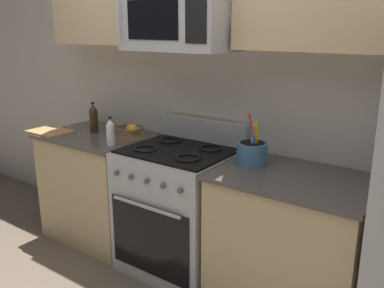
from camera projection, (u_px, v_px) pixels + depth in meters
wall_back at (210, 90)px, 3.14m from camera, size 8.00×0.10×2.60m
counter_left at (100, 186)px, 3.53m from camera, size 0.90×0.66×0.91m
range_oven at (179, 209)px, 3.05m from camera, size 0.76×0.70×1.09m
counter_right at (290, 245)px, 2.57m from camera, size 0.94×0.66×0.91m
microwave at (180, 20)px, 2.71m from camera, size 0.74×0.44×0.39m
upper_cabinets_left at (105, 1)px, 3.26m from camera, size 0.89×0.34×0.65m
utensil_crock at (252, 152)px, 2.65m from camera, size 0.20×0.20×0.34m
fruit_basket at (130, 131)px, 3.31m from camera, size 0.23×0.23×0.11m
apple_loose at (111, 130)px, 3.40m from camera, size 0.07×0.07×0.07m
cutting_board at (50, 131)px, 3.46m from camera, size 0.34×0.26×0.02m
bottle_soy at (94, 119)px, 3.43m from camera, size 0.07×0.07×0.25m
bottle_vinegar at (110, 133)px, 3.05m from camera, size 0.06×0.06×0.22m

